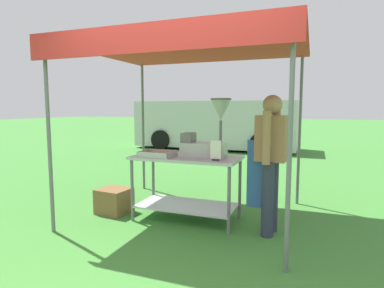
{
  "coord_description": "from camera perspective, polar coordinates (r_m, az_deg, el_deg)",
  "views": [
    {
      "loc": [
        1.26,
        -2.61,
        1.47
      ],
      "look_at": [
        -0.25,
        1.39,
        0.98
      ],
      "focal_mm": 29.92,
      "sensor_mm": 36.0,
      "label": 1
    }
  ],
  "objects": [
    {
      "name": "supply_crate",
      "position": [
        4.67,
        -13.71,
        -9.8
      ],
      "size": [
        0.46,
        0.43,
        0.34
      ],
      "color": "brown",
      "rests_on": "ground"
    },
    {
      "name": "van_silver",
      "position": [
        11.55,
        4.26,
        3.56
      ],
      "size": [
        5.66,
        2.14,
        1.69
      ],
      "color": "#BCBCC1",
      "rests_on": "ground"
    },
    {
      "name": "donut_tray",
      "position": [
        4.14,
        -6.2,
        -1.9
      ],
      "size": [
        0.42,
        0.33,
        0.07
      ],
      "color": "#B7B7BC",
      "rests_on": "donut_cart"
    },
    {
      "name": "donut_fryer",
      "position": [
        4.05,
        2.93,
        1.58
      ],
      "size": [
        0.63,
        0.28,
        0.74
      ],
      "color": "#B7B7BC",
      "rests_on": "donut_cart"
    },
    {
      "name": "donut_cart",
      "position": [
        4.17,
        -0.97,
        -5.48
      ],
      "size": [
        1.38,
        0.69,
        0.84
      ],
      "color": "#B7B7BC",
      "rests_on": "ground"
    },
    {
      "name": "menu_sign",
      "position": [
        3.8,
        4.25,
        -1.43
      ],
      "size": [
        0.13,
        0.05,
        0.24
      ],
      "color": "black",
      "rests_on": "donut_cart"
    },
    {
      "name": "ground_plane",
      "position": [
        8.82,
        12.16,
        -3.23
      ],
      "size": [
        70.0,
        70.0,
        0.0
      ],
      "primitive_type": "plane",
      "color": "#3D7F33"
    },
    {
      "name": "vendor",
      "position": [
        3.77,
        13.82,
        -2.3
      ],
      "size": [
        0.46,
        0.54,
        1.61
      ],
      "color": "#2D3347",
      "rests_on": "ground"
    },
    {
      "name": "stall_canopy",
      "position": [
        4.23,
        -0.51,
        16.23
      ],
      "size": [
        2.86,
        2.39,
        2.27
      ],
      "color": "slate",
      "rests_on": "ground"
    }
  ]
}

